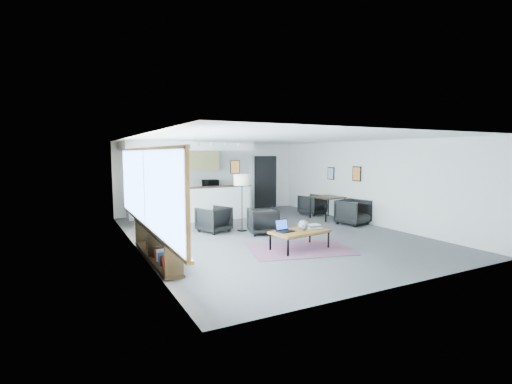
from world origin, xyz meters
name	(u,v)px	position (x,y,z in m)	size (l,w,h in m)	color
room	(269,187)	(0.00, 0.00, 1.30)	(7.02, 9.02, 2.62)	#4A4A4D
window	(145,190)	(-3.46, -0.90, 1.46)	(0.10, 5.95, 1.66)	#8CBFFF
console	(156,244)	(-3.30, -1.05, 0.33)	(0.35, 3.00, 0.80)	black
kitchenette	(186,178)	(-1.20, 3.71, 1.38)	(4.20, 1.96, 2.60)	white
doorway	(265,181)	(2.30, 4.42, 1.07)	(1.10, 0.12, 2.15)	black
track_light	(218,143)	(-0.59, 2.20, 2.53)	(1.60, 0.07, 0.15)	silver
wall_art_lower	(357,174)	(3.47, 0.40, 1.55)	(0.03, 0.38, 0.48)	black
wall_art_upper	(331,173)	(3.47, 1.70, 1.50)	(0.03, 0.34, 0.44)	black
kilim_rug	(300,249)	(-0.17, -1.73, 0.01)	(2.61, 2.09, 0.01)	#5E3549
coffee_table	(300,232)	(-0.17, -1.73, 0.41)	(1.44, 0.91, 0.44)	brown
laptop	(283,228)	(-0.54, -1.61, 0.52)	(0.42, 0.37, 0.26)	black
ceramic_pot	(303,225)	(-0.09, -1.74, 0.56)	(0.24, 0.24, 0.24)	gray
book_stack	(314,226)	(0.28, -1.65, 0.48)	(0.34, 0.29, 0.10)	silver
coaster	(311,232)	(0.00, -1.95, 0.44)	(0.10, 0.10, 0.01)	#E5590C
armchair_left	(214,218)	(-1.25, 0.98, 0.40)	(0.77, 0.72, 0.79)	black
armchair_right	(263,220)	(-0.13, 0.14, 0.39)	(0.76, 0.71, 0.78)	black
floor_lamp	(242,182)	(-0.46, 0.78, 1.40)	(0.57, 0.57, 1.61)	black
dining_table	(327,199)	(2.90, 1.16, 0.69)	(0.95, 0.95, 0.76)	black
dining_chair_near	(353,213)	(3.00, 0.00, 0.37)	(0.71, 0.67, 0.73)	black
dining_chair_far	(312,205)	(3.00, 2.15, 0.34)	(0.65, 0.61, 0.67)	black
microwave	(210,183)	(-0.15, 4.15, 1.12)	(0.56, 0.31, 0.38)	black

